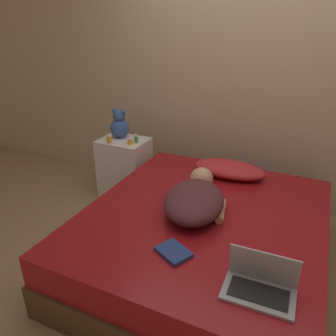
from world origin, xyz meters
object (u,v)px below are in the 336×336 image
(bottle_orange, at_px, (130,141))
(laptop, at_px, (260,284))
(book, at_px, (173,252))
(pillow, at_px, (229,169))
(teddy_bear, at_px, (120,125))
(bottle_green, at_px, (136,139))
(bottle_amber, at_px, (109,139))
(person_lying, at_px, (195,198))

(bottle_orange, bearing_deg, laptop, -39.44)
(book, bearing_deg, pillow, 89.67)
(teddy_bear, relative_size, bottle_green, 3.48)
(bottle_orange, height_order, bottle_amber, bottle_amber)
(bottle_green, height_order, book, bottle_green)
(bottle_orange, relative_size, bottle_amber, 0.79)
(pillow, relative_size, laptop, 1.72)
(bottle_amber, bearing_deg, laptop, -34.71)
(pillow, relative_size, teddy_bear, 2.09)
(pillow, bearing_deg, bottle_amber, -176.32)
(person_lying, relative_size, bottle_green, 9.20)
(person_lying, distance_m, bottle_orange, 1.14)
(teddy_bear, height_order, bottle_orange, teddy_bear)
(laptop, xyz_separation_m, bottle_amber, (-1.73, 1.20, 0.14))
(person_lying, bearing_deg, book, -95.26)
(pillow, bearing_deg, teddy_bear, 174.74)
(person_lying, distance_m, bottle_amber, 1.30)
(teddy_bear, xyz_separation_m, bottle_amber, (-0.01, -0.19, -0.09))
(bottle_orange, height_order, book, bottle_orange)
(pillow, distance_m, book, 1.19)
(person_lying, relative_size, teddy_bear, 2.64)
(pillow, distance_m, laptop, 1.37)
(laptop, xyz_separation_m, bottle_green, (-1.49, 1.32, 0.14))
(person_lying, xyz_separation_m, laptop, (0.58, -0.60, -0.05))
(pillow, xyz_separation_m, book, (-0.01, -1.19, -0.05))
(teddy_bear, relative_size, book, 1.24)
(laptop, height_order, bottle_orange, laptop)
(bottle_green, distance_m, book, 1.57)
(laptop, relative_size, bottle_amber, 4.28)
(pillow, distance_m, person_lying, 0.68)
(teddy_bear, distance_m, bottle_amber, 0.21)
(bottle_orange, bearing_deg, book, -49.48)
(laptop, height_order, bottle_green, bottle_green)
(person_lying, relative_size, bottle_orange, 11.86)
(person_lying, height_order, bottle_amber, bottle_amber)
(person_lying, height_order, book, person_lying)
(book, bearing_deg, teddy_bear, 132.65)
(pillow, relative_size, book, 2.58)
(bottle_orange, distance_m, book, 1.54)
(teddy_bear, bearing_deg, book, -47.35)
(person_lying, xyz_separation_m, bottle_orange, (-0.94, 0.65, 0.08))
(teddy_bear, xyz_separation_m, bottle_orange, (0.20, -0.14, -0.10))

